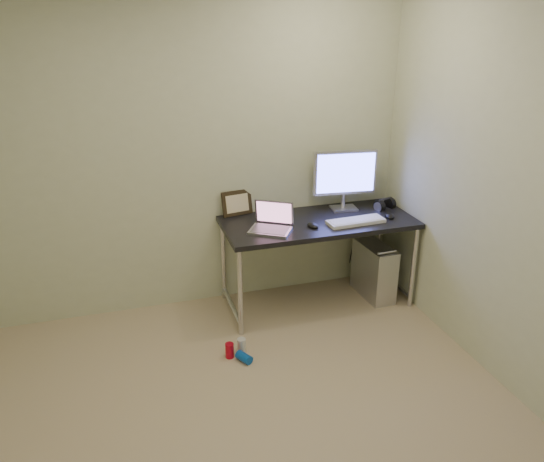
% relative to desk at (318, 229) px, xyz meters
% --- Properties ---
extents(floor, '(3.50, 3.50, 0.00)m').
position_rel_desk_xyz_m(floor, '(-0.96, -1.41, -0.67)').
color(floor, tan).
rests_on(floor, ground).
extents(wall_back, '(3.50, 0.02, 2.50)m').
position_rel_desk_xyz_m(wall_back, '(-0.96, 0.34, 0.58)').
color(wall_back, beige).
rests_on(wall_back, ground).
extents(wall_right, '(0.02, 3.50, 2.50)m').
position_rel_desk_xyz_m(wall_right, '(0.79, -1.41, 0.58)').
color(wall_right, beige).
rests_on(wall_right, ground).
extents(desk, '(1.55, 0.68, 0.75)m').
position_rel_desk_xyz_m(desk, '(0.00, 0.00, 0.00)').
color(desk, black).
rests_on(desk, ground).
extents(tower_computer, '(0.22, 0.46, 0.50)m').
position_rel_desk_xyz_m(tower_computer, '(0.52, -0.03, -0.43)').
color(tower_computer, silver).
rests_on(tower_computer, ground).
extents(cable_a, '(0.01, 0.16, 0.69)m').
position_rel_desk_xyz_m(cable_a, '(0.47, 0.29, -0.27)').
color(cable_a, black).
rests_on(cable_a, ground).
extents(cable_b, '(0.02, 0.11, 0.71)m').
position_rel_desk_xyz_m(cable_b, '(0.56, 0.27, -0.29)').
color(cable_b, black).
rests_on(cable_b, ground).
extents(can_red, '(0.07, 0.07, 0.11)m').
position_rel_desk_xyz_m(can_red, '(-0.88, -0.57, -0.61)').
color(can_red, '#B80A1E').
rests_on(can_red, ground).
extents(can_white, '(0.08, 0.08, 0.11)m').
position_rel_desk_xyz_m(can_white, '(-0.79, -0.53, -0.61)').
color(can_white, silver).
rests_on(can_white, ground).
extents(can_blue, '(0.11, 0.14, 0.07)m').
position_rel_desk_xyz_m(can_blue, '(-0.80, -0.64, -0.64)').
color(can_blue, blue).
rests_on(can_blue, ground).
extents(laptop, '(0.39, 0.37, 0.21)m').
position_rel_desk_xyz_m(laptop, '(-0.42, -0.08, 0.13)').
color(laptop, silver).
rests_on(laptop, desk).
extents(monitor, '(0.54, 0.18, 0.51)m').
position_rel_desk_xyz_m(monitor, '(0.30, 0.19, 0.38)').
color(monitor, silver).
rests_on(monitor, desk).
extents(keyboard, '(0.47, 0.18, 0.03)m').
position_rel_desk_xyz_m(keyboard, '(0.26, -0.15, 0.10)').
color(keyboard, white).
rests_on(keyboard, desk).
extents(mouse_right, '(0.11, 0.14, 0.04)m').
position_rel_desk_xyz_m(mouse_right, '(0.58, -0.11, 0.10)').
color(mouse_right, black).
rests_on(mouse_right, desk).
extents(mouse_left, '(0.10, 0.13, 0.04)m').
position_rel_desk_xyz_m(mouse_left, '(-0.10, -0.13, 0.10)').
color(mouse_left, black).
rests_on(mouse_left, desk).
extents(headphones, '(0.20, 0.11, 0.12)m').
position_rel_desk_xyz_m(headphones, '(0.64, 0.09, 0.11)').
color(headphones, black).
rests_on(headphones, desk).
extents(picture_frame, '(0.27, 0.12, 0.21)m').
position_rel_desk_xyz_m(picture_frame, '(-0.60, 0.31, 0.18)').
color(picture_frame, black).
rests_on(picture_frame, desk).
extents(webcam, '(0.04, 0.03, 0.12)m').
position_rel_desk_xyz_m(webcam, '(-0.39, 0.28, 0.17)').
color(webcam, silver).
rests_on(webcam, desk).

